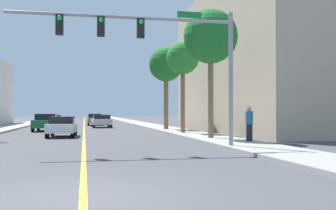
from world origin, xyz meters
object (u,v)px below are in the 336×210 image
Objects in this scene: palm_far at (166,65)px; car_silver at (101,121)px; pedestrian at (249,124)px; palm_mid at (183,59)px; car_yellow at (53,121)px; car_white at (62,126)px; palm_near at (211,37)px; car_green at (46,122)px; traffic_signal_mast at (158,43)px; car_gray at (95,119)px.

car_silver is at bearing 121.97° from palm_far.
pedestrian is (1.26, -15.36, -4.76)m from palm_far.
palm_mid is 19.84m from car_yellow.
car_white is at bearing -172.76° from palm_mid.
palm_near is at bearing 91.52° from pedestrian.
palm_mid is at bearing 9.46° from car_white.
palm_far is 4.06× the size of pedestrian.
palm_far is at bearing 89.97° from palm_mid.
traffic_signal_mast is at bearing -70.18° from car_green.
car_white is 17.38m from car_yellow.
palm_far is 12.32m from car_white.
car_white is at bearing 113.88° from traffic_signal_mast.
car_silver is at bearing 104.72° from palm_near.
palm_far is at bearing 90.73° from palm_near.
car_green reaches higher than car_white.
palm_mid is at bearing 91.48° from palm_near.
traffic_signal_mast is 2.19× the size of car_yellow.
pedestrian is (9.83, -8.12, 0.33)m from car_white.
car_gray is (-1.89, 33.58, -3.91)m from traffic_signal_mast.
palm_mid is 16.34m from car_silver.
car_gray is at bearing 85.54° from car_white.
car_green is (-10.38, 1.48, -5.04)m from palm_far.
palm_near reaches higher than car_yellow.
car_gray is at bearing 84.37° from pedestrian.
traffic_signal_mast is 1.30× the size of palm_near.
palm_near reaches higher than car_green.
car_green is at bearing 103.96° from car_white.
palm_near is 11.41m from car_white.
car_yellow is 7.45m from car_gray.
pedestrian is (1.11, -3.05, -5.01)m from palm_near.
palm_near reaches higher than car_gray.
palm_near is at bearing -51.36° from car_green.
traffic_signal_mast is 6.75m from pedestrian.
car_green reaches higher than car_silver.
car_green is (-6.42, 19.12, -3.90)m from traffic_signal_mast.
palm_mid is (3.96, 11.48, 0.88)m from traffic_signal_mast.
car_white is 12.75m from pedestrian.
traffic_signal_mast is 6.87m from palm_near.
palm_mid is 9.89m from car_white.
palm_near is (4.12, 5.32, 1.39)m from traffic_signal_mast.
car_yellow is 27.94m from pedestrian.
car_white is at bearing 149.83° from palm_near.
car_yellow is at bearing 103.06° from traffic_signal_mast.
traffic_signal_mast is at bearing -88.84° from car_silver.
car_yellow is (-1.82, 17.28, -0.02)m from car_white.
palm_far reaches higher than car_yellow.
pedestrian is (1.27, -9.21, -4.50)m from palm_mid.
car_gray is 32.11m from pedestrian.
palm_mid reaches higher than car_green.
car_green reaches higher than car_yellow.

